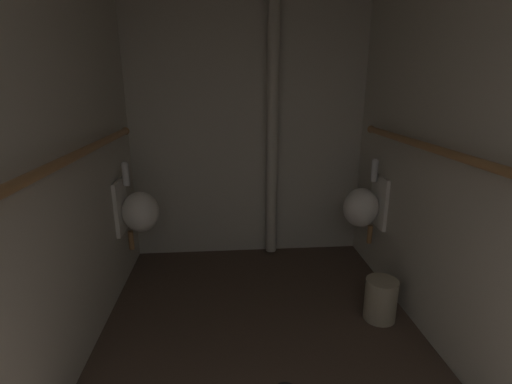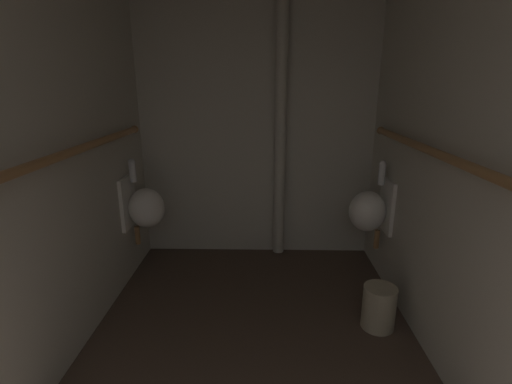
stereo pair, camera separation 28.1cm
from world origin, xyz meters
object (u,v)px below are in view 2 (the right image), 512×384
urinal_left_mid (144,207)px  standpipe_back_wall (280,131)px  waste_bin (379,307)px  urinal_right_mid (370,210)px

urinal_left_mid → standpipe_back_wall: 1.38m
urinal_left_mid → waste_bin: urinal_left_mid is taller
urinal_right_mid → standpipe_back_wall: size_ratio=0.32×
urinal_right_mid → urinal_left_mid: bearing=178.6°
urinal_left_mid → urinal_right_mid: bearing=-1.4°
urinal_left_mid → waste_bin: size_ratio=2.46×
urinal_right_mid → waste_bin: bearing=-96.9°
urinal_left_mid → waste_bin: 2.01m
standpipe_back_wall → waste_bin: (0.65, -1.15, -1.07)m
urinal_left_mid → waste_bin: (1.81, -0.71, -0.48)m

